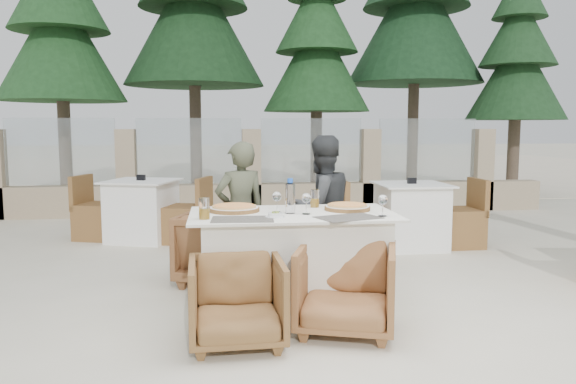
{
  "coord_description": "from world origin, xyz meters",
  "views": [
    {
      "loc": [
        -0.54,
        -4.41,
        1.44
      ],
      "look_at": [
        0.03,
        0.19,
        0.9
      ],
      "focal_mm": 35.0,
      "sensor_mm": 36.0,
      "label": 1
    }
  ],
  "objects": [
    {
      "name": "bg_table_a",
      "position": [
        -1.51,
        2.78,
        0.39
      ],
      "size": [
        1.81,
        1.28,
        0.77
      ],
      "primitive_type": null,
      "rotation": [
        0.0,
        0.0,
        -0.31
      ],
      "color": "white",
      "rests_on": "ground"
    },
    {
      "name": "placemat_near_right",
      "position": [
        0.41,
        -0.39,
        0.77
      ],
      "size": [
        0.53,
        0.44,
        0.0
      ],
      "primitive_type": "cube",
      "rotation": [
        0.0,
        0.0,
        0.35
      ],
      "color": "#524D46",
      "rests_on": "dining_table"
    },
    {
      "name": "pine_mid_left",
      "position": [
        -1.0,
        7.5,
        3.25
      ],
      "size": [
        2.86,
        2.86,
        6.5
      ],
      "primitive_type": "cone",
      "color": "#183A1B",
      "rests_on": "ground"
    },
    {
      "name": "bg_table_b",
      "position": [
        1.73,
        1.95,
        0.39
      ],
      "size": [
        1.64,
        0.82,
        0.77
      ],
      "primitive_type": null,
      "rotation": [
        0.0,
        0.0,
        0.0
      ],
      "color": "white",
      "rests_on": "ground"
    },
    {
      "name": "pizza_right",
      "position": [
        0.49,
        -0.02,
        0.79
      ],
      "size": [
        0.47,
        0.47,
        0.05
      ],
      "primitive_type": "cylinder",
      "rotation": [
        0.0,
        0.0,
        0.34
      ],
      "color": "orange",
      "rests_on": "dining_table"
    },
    {
      "name": "placemat_near_left",
      "position": [
        -0.37,
        -0.37,
        0.77
      ],
      "size": [
        0.47,
        0.33,
        0.0
      ],
      "primitive_type": "cube",
      "rotation": [
        0.0,
        0.0,
        -0.06
      ],
      "color": "#555049",
      "rests_on": "dining_table"
    },
    {
      "name": "sand_patch",
      "position": [
        0.0,
        14.0,
        0.01
      ],
      "size": [
        30.0,
        16.0,
        0.01
      ],
      "primitive_type": "cube",
      "color": "beige",
      "rests_on": "ground"
    },
    {
      "name": "pine_mid_right",
      "position": [
        3.8,
        7.8,
        3.4
      ],
      "size": [
        2.99,
        2.99,
        6.8
      ],
      "primitive_type": "cone",
      "color": "#183B1E",
      "rests_on": "ground"
    },
    {
      "name": "armchair_far_right",
      "position": [
        0.38,
        0.64,
        0.29
      ],
      "size": [
        0.67,
        0.69,
        0.58
      ],
      "primitive_type": "imported",
      "rotation": [
        0.0,
        0.0,
        3.24
      ],
      "color": "#9B6538",
      "rests_on": "ground"
    },
    {
      "name": "beer_glass_left",
      "position": [
        -0.65,
        -0.32,
        0.85
      ],
      "size": [
        0.09,
        0.09,
        0.16
      ],
      "primitive_type": "cylinder",
      "rotation": [
        0.0,
        0.0,
        -0.18
      ],
      "color": "gold",
      "rests_on": "dining_table"
    },
    {
      "name": "pine_far_left",
      "position": [
        -3.5,
        7.0,
        2.75
      ],
      "size": [
        2.42,
        2.42,
        5.5
      ],
      "primitive_type": "cone",
      "color": "#204C22",
      "rests_on": "ground"
    },
    {
      "name": "wine_glass_corner",
      "position": [
        0.68,
        -0.36,
        0.86
      ],
      "size": [
        0.09,
        0.09,
        0.18
      ],
      "primitive_type": null,
      "rotation": [
        0.0,
        0.0,
        -0.28
      ],
      "color": "white",
      "rests_on": "dining_table"
    },
    {
      "name": "armchair_near_right",
      "position": [
        0.34,
        -0.66,
        0.31
      ],
      "size": [
        0.85,
        0.86,
        0.63
      ],
      "primitive_type": "imported",
      "rotation": [
        0.0,
        0.0,
        -0.31
      ],
      "color": "#915E35",
      "rests_on": "ground"
    },
    {
      "name": "pine_centre",
      "position": [
        1.5,
        7.2,
        2.5
      ],
      "size": [
        2.2,
        2.2,
        5.0
      ],
      "primitive_type": "cone",
      "color": "#214D23",
      "rests_on": "ground"
    },
    {
      "name": "perimeter_wall_far",
      "position": [
        0.0,
        4.8,
        0.8
      ],
      "size": [
        10.0,
        0.34,
        1.6
      ],
      "primitive_type": null,
      "color": "tan",
      "rests_on": "ground"
    },
    {
      "name": "water_bottle",
      "position": [
        0.01,
        -0.12,
        0.91
      ],
      "size": [
        0.08,
        0.08,
        0.27
      ],
      "primitive_type": "cylinder",
      "rotation": [
        0.0,
        0.0,
        -0.03
      ],
      "color": "silver",
      "rests_on": "dining_table"
    },
    {
      "name": "wine_glass_centre",
      "position": [
        -0.09,
        -0.07,
        0.86
      ],
      "size": [
        0.09,
        0.09,
        0.18
      ],
      "primitive_type": null,
      "rotation": [
        0.0,
        0.0,
        0.23
      ],
      "color": "silver",
      "rests_on": "dining_table"
    },
    {
      "name": "olive_dish",
      "position": [
        -0.12,
        -0.31,
        0.79
      ],
      "size": [
        0.11,
        0.11,
        0.04
      ],
      "primitive_type": null,
      "rotation": [
        0.0,
        0.0,
        0.03
      ],
      "color": "silver",
      "rests_on": "dining_table"
    },
    {
      "name": "diner_left",
      "position": [
        -0.35,
        0.65,
        0.65
      ],
      "size": [
        0.55,
        0.44,
        1.31
      ],
      "primitive_type": "imported",
      "rotation": [
        0.0,
        0.0,
        3.45
      ],
      "color": "#474C37",
      "rests_on": "ground"
    },
    {
      "name": "wine_glass_near",
      "position": [
        0.13,
        -0.19,
        0.86
      ],
      "size": [
        0.09,
        0.09,
        0.18
      ],
      "primitive_type": null,
      "rotation": [
        0.0,
        0.0,
        0.14
      ],
      "color": "white",
      "rests_on": "dining_table"
    },
    {
      "name": "pine_far_right",
      "position": [
        5.5,
        6.5,
        2.25
      ],
      "size": [
        1.98,
        1.98,
        4.5
      ],
      "primitive_type": "cone",
      "color": "#1E4321",
      "rests_on": "ground"
    },
    {
      "name": "diner_right",
      "position": [
        0.4,
        0.66,
        0.68
      ],
      "size": [
        0.81,
        0.74,
        1.36
      ],
      "primitive_type": "imported",
      "rotation": [
        0.0,
        0.0,
        3.55
      ],
      "color": "#323436",
      "rests_on": "ground"
    },
    {
      "name": "ground",
      "position": [
        0.0,
        0.0,
        0.0
      ],
      "size": [
        80.0,
        80.0,
        0.0
      ],
      "primitive_type": "plane",
      "color": "beige",
      "rests_on": "ground"
    },
    {
      "name": "armchair_near_left",
      "position": [
        -0.43,
        -0.79,
        0.29
      ],
      "size": [
        0.64,
        0.66,
        0.58
      ],
      "primitive_type": "imported",
      "rotation": [
        0.0,
        0.0,
        0.03
      ],
      "color": "brown",
      "rests_on": "ground"
    },
    {
      "name": "armchair_far_left",
      "position": [
        -0.52,
        0.72,
        0.34
      ],
      "size": [
        0.92,
        0.93,
        0.67
      ],
      "primitive_type": "imported",
      "rotation": [
        0.0,
        0.0,
        2.81
      ],
      "color": "brown",
      "rests_on": "ground"
    },
    {
      "name": "beer_glass_right",
      "position": [
        0.26,
        0.17,
        0.84
      ],
      "size": [
        0.09,
        0.09,
        0.15
      ],
      "primitive_type": "cylinder",
      "rotation": [
        0.0,
        0.0,
        0.34
      ],
      "color": "gold",
      "rests_on": "dining_table"
    },
    {
      "name": "pizza_left",
      "position": [
        -0.42,
        0.03,
        0.8
      ],
      "size": [
        0.53,
        0.53,
        0.05
      ],
      "primitive_type": "cylinder",
      "rotation": [
        0.0,
        0.0,
        -0.41
      ],
      "color": "orange",
      "rests_on": "dining_table"
    },
    {
      "name": "dining_table",
      "position": [
        0.03,
        -0.11,
        0.39
      ],
      "size": [
        1.6,
        0.9,
        0.77
      ],
      "primitive_type": null,
      "color": "silver",
      "rests_on": "ground"
    }
  ]
}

